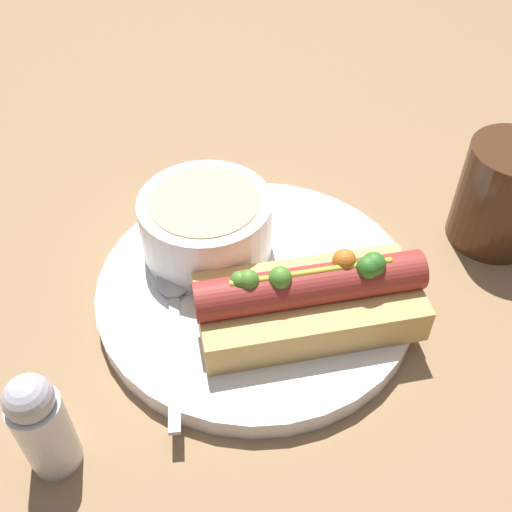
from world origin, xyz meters
TOP-DOWN VIEW (x-y plane):
  - ground_plane at (0.00, 0.00)m, footprint 4.00×4.00m
  - dinner_plate at (0.00, 0.00)m, footprint 0.25×0.25m
  - hot_dog at (0.02, -0.05)m, footprint 0.17×0.10m
  - soup_bowl at (-0.02, 0.05)m, footprint 0.11×0.11m
  - spoon at (-0.07, 0.00)m, footprint 0.06×0.15m
  - drinking_glass at (0.22, -0.01)m, footprint 0.08×0.08m
  - salt_shaker at (-0.17, -0.08)m, footprint 0.03×0.03m

SIDE VIEW (x-z plane):
  - ground_plane at x=0.00m, z-range 0.00..0.00m
  - dinner_plate at x=0.00m, z-range 0.00..0.02m
  - spoon at x=-0.07m, z-range 0.02..0.03m
  - hot_dog at x=0.02m, z-range 0.01..0.07m
  - salt_shaker at x=-0.17m, z-range 0.00..0.09m
  - drinking_glass at x=0.22m, z-range 0.00..0.09m
  - soup_bowl at x=-0.02m, z-range 0.02..0.07m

